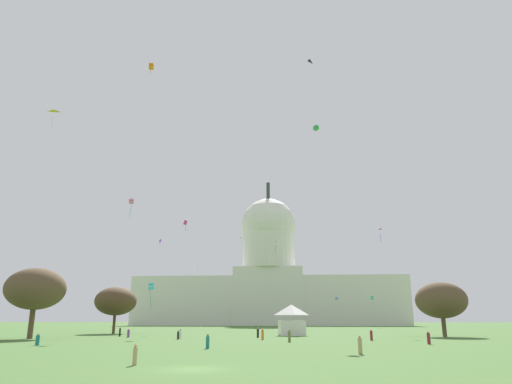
{
  "coord_description": "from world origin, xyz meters",
  "views": [
    {
      "loc": [
        7.02,
        -33.45,
        3.37
      ],
      "look_at": [
        -2.92,
        92.88,
        37.81
      ],
      "focal_mm": 32.67,
      "sensor_mm": 36.0,
      "label": 1
    }
  ],
  "objects": [
    {
      "name": "kite_gold_high",
      "position": [
        -33.19,
        36.49,
        37.36
      ],
      "size": [
        1.86,
        1.09,
        2.87
      ],
      "rotation": [
        0.0,
        0.0,
        0.25
      ],
      "color": "gold"
    },
    {
      "name": "kite_turquoise_low",
      "position": [
        36.18,
        146.13,
        10.73
      ],
      "size": [
        1.41,
        1.42,
        4.09
      ],
      "rotation": [
        0.0,
        0.0,
        2.71
      ],
      "color": "teal"
    },
    {
      "name": "person_tan_back_left",
      "position": [
        13.38,
        14.68,
        0.79
      ],
      "size": [
        0.53,
        0.53,
        1.73
      ],
      "rotation": [
        0.0,
        0.0,
        0.49
      ],
      "color": "tan",
      "rests_on": "ground_plane"
    },
    {
      "name": "person_teal_mid_right",
      "position": [
        -25.78,
        26.61,
        0.68
      ],
      "size": [
        0.61,
        0.61,
        1.53
      ],
      "rotation": [
        0.0,
        0.0,
        1.9
      ],
      "color": "#1E757A",
      "rests_on": "ground_plane"
    },
    {
      "name": "person_maroon_deep_crowd",
      "position": [
        24.97,
        33.37,
        0.78
      ],
      "size": [
        0.58,
        0.58,
        1.71
      ],
      "rotation": [
        0.0,
        0.0,
        3.62
      ],
      "color": "maroon",
      "rests_on": "ground_plane"
    },
    {
      "name": "kite_cyan_low",
      "position": [
        -17.78,
        47.67,
        8.68
      ],
      "size": [
        1.17,
        1.18,
        4.46
      ],
      "rotation": [
        0.0,
        0.0,
        0.46
      ],
      "color": "#33BCDB"
    },
    {
      "name": "event_tent",
      "position": [
        6.54,
        64.62,
        3.04
      ],
      "size": [
        5.98,
        6.77,
        6.08
      ],
      "rotation": [
        0.0,
        0.0,
        0.14
      ],
      "color": "white",
      "rests_on": "ground_plane"
    },
    {
      "name": "person_purple_front_center",
      "position": [
        -23.23,
        53.29,
        0.7
      ],
      "size": [
        0.6,
        0.6,
        1.55
      ],
      "rotation": [
        0.0,
        0.0,
        2.21
      ],
      "color": "#703D93",
      "rests_on": "ground_plane"
    },
    {
      "name": "ground_plane",
      "position": [
        0.0,
        0.0,
        0.0
      ],
      "size": [
        800.0,
        800.0,
        0.0
      ],
      "primitive_type": "plane",
      "color": "#42662D"
    },
    {
      "name": "kite_yellow_mid",
      "position": [
        -22.73,
        112.63,
        19.66
      ],
      "size": [
        0.81,
        1.23,
        2.86
      ],
      "rotation": [
        0.0,
        0.0,
        1.69
      ],
      "color": "yellow"
    },
    {
      "name": "kite_orange_high",
      "position": [
        -24.2,
        59.08,
        58.77
      ],
      "size": [
        1.04,
        1.09,
        2.67
      ],
      "rotation": [
        0.0,
        0.0,
        0.06
      ],
      "color": "orange"
    },
    {
      "name": "person_tan_near_tree_west",
      "position": [
        -4.84,
        2.34,
        0.7
      ],
      "size": [
        0.44,
        0.44,
        1.51
      ],
      "rotation": [
        0.0,
        0.0,
        2.13
      ],
      "color": "tan",
      "rests_on": "ground_plane"
    },
    {
      "name": "person_olive_edge_west",
      "position": [
        6.3,
        38.54,
        0.82
      ],
      "size": [
        0.56,
        0.56,
        1.78
      ],
      "rotation": [
        0.0,
        0.0,
        0.79
      ],
      "color": "olive",
      "rests_on": "ground_plane"
    },
    {
      "name": "kite_lime_mid",
      "position": [
        -10.32,
        126.25,
        30.0
      ],
      "size": [
        1.11,
        1.42,
        3.0
      ],
      "rotation": [
        0.0,
        0.0,
        1.29
      ],
      "color": "#8CD133"
    },
    {
      "name": "kite_green_high",
      "position": [
        12.45,
        57.46,
        41.79
      ],
      "size": [
        1.27,
        1.26,
        1.03
      ],
      "rotation": [
        0.0,
        0.0,
        0.87
      ],
      "color": "green"
    },
    {
      "name": "person_maroon_back_right",
      "position": [
        19.15,
        44.42,
        0.75
      ],
      "size": [
        0.41,
        0.41,
        1.66
      ],
      "rotation": [
        0.0,
        0.0,
        0.01
      ],
      "color": "maroon",
      "rests_on": "ground_plane"
    },
    {
      "name": "kite_red_mid",
      "position": [
        25.59,
        67.79,
        21.4
      ],
      "size": [
        1.04,
        1.44,
        2.36
      ],
      "rotation": [
        0.0,
        0.0,
        4.57
      ],
      "color": "red"
    },
    {
      "name": "person_white_mid_center",
      "position": [
        -12.42,
        48.37,
        0.72
      ],
      "size": [
        0.39,
        0.39,
        1.57
      ],
      "rotation": [
        0.0,
        0.0,
        4.8
      ],
      "color": "silver",
      "rests_on": "ground_plane"
    },
    {
      "name": "tree_east_far",
      "position": [
        35.32,
        60.62,
        6.7
      ],
      "size": [
        11.75,
        10.43,
        10.12
      ],
      "color": "brown",
      "rests_on": "ground_plane"
    },
    {
      "name": "kite_violet_mid",
      "position": [
        -39.07,
        124.8,
        29.45
      ],
      "size": [
        1.11,
        0.89,
        2.34
      ],
      "rotation": [
        0.0,
        0.0,
        1.7
      ],
      "color": "purple"
    },
    {
      "name": "person_black_front_right",
      "position": [
        0.45,
        54.36,
        0.8
      ],
      "size": [
        0.43,
        0.43,
        1.74
      ],
      "rotation": [
        0.0,
        0.0,
        1.48
      ],
      "color": "black",
      "rests_on": "ground_plane"
    },
    {
      "name": "capitol_building",
      "position": [
        -4.94,
        198.65,
        21.7
      ],
      "size": [
        131.49,
        27.58,
        71.47
      ],
      "color": "silver",
      "rests_on": "ground_plane"
    },
    {
      "name": "kite_white_mid",
      "position": [
        2.48,
        103.25,
        24.74
      ],
      "size": [
        1.03,
        1.29,
        3.09
      ],
      "rotation": [
        0.0,
        0.0,
        1.65
      ],
      "color": "white"
    },
    {
      "name": "kite_blue_low",
      "position": [
        21.39,
        127.25,
        9.76
      ],
      "size": [
        0.89,
        0.9,
        0.77
      ],
      "rotation": [
        0.0,
        0.0,
        0.49
      ],
      "color": "blue"
    },
    {
      "name": "tree_west_near",
      "position": [
        -33.79,
        73.51,
        7.15
      ],
      "size": [
        11.22,
        11.94,
        10.35
      ],
      "color": "#4C3823",
      "rests_on": "ground_plane"
    },
    {
      "name": "person_black_mid_left",
      "position": [
        -26.36,
        57.42,
        0.83
      ],
      "size": [
        0.47,
        0.47,
        1.76
      ],
      "rotation": [
        0.0,
        0.0,
        2.4
      ],
      "color": "black",
      "rests_on": "ground_plane"
    },
    {
      "name": "person_orange_aisle_center",
      "position": [
        1.89,
        45.53,
        0.82
      ],
      "size": [
        0.54,
        0.54,
        1.78
      ],
      "rotation": [
        0.0,
        0.0,
        1.1
      ],
      "color": "orange",
      "rests_on": "ground_plane"
    },
    {
      "name": "person_teal_front_left",
      "position": [
        -2.94,
        22.11,
        0.75
      ],
      "size": [
        0.51,
        0.51,
        1.64
      ],
      "rotation": [
        0.0,
        0.0,
        2.82
      ],
      "color": "#1E757A",
      "rests_on": "ground_plane"
    },
    {
      "name": "kite_black_high",
      "position": [
        10.53,
        45.81,
        50.16
      ],
      "size": [
        1.27,
        1.64,
        0.42
      ],
      "rotation": [
        0.0,
        0.0,
        4.38
      ],
      "color": "black"
    },
    {
      "name": "tree_west_mid",
      "position": [
        -37.79,
        45.89,
        8.3
      ],
      "size": [
        11.23,
        10.75,
        11.9
      ],
      "color": "brown",
      "rests_on": "ground_plane"
    },
    {
      "name": "person_black_near_tent",
      "position": [
        -12.14,
        45.7,
        0.68
      ],
      "size": [
        0.46,
        0.46,
        1.46
      ],
      "rotation": [
        0.0,
        0.0,
        2.14
      ],
      "color": "black",
      "rests_on": "ground_plane"
    },
    {
      "name": "kite_pink_mid",
      "position": [
        -24.33,
        52.98,
        25.55
      ],
      "size": [
        0.96,
        0.93,
        3.63
      ],
      "rotation": [
        0.0,
        0.0,
        1.68
      ],
      "color": "pink"
    },
    {
      "name": "kite_magenta_mid",
      "position": [
        -21.35,
        86.7,
        27.92
      ],
      "size": [
        1.1,
        0.81,
        2.96
      ],
      "rotation": [
        0.0,
        0.0,
        3.11
      ],
      "color": "#D1339E"
    }
  ]
}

